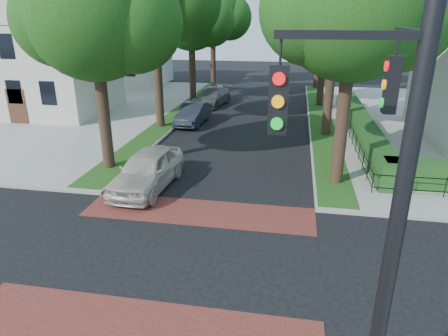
{
  "coord_description": "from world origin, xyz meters",
  "views": [
    {
      "loc": [
        3.43,
        -10.4,
        7.18
      ],
      "look_at": [
        0.86,
        4.04,
        1.6
      ],
      "focal_mm": 32.0,
      "sensor_mm": 36.0,
      "label": 1
    }
  ],
  "objects_px": {
    "parked_car_front": "(147,170)",
    "parked_car_middle": "(193,114)",
    "traffic_signal": "(385,188)",
    "parked_car_rear": "(212,97)"
  },
  "relations": [
    {
      "from": "parked_car_middle",
      "to": "parked_car_rear",
      "type": "height_order",
      "value": "parked_car_rear"
    },
    {
      "from": "parked_car_front",
      "to": "parked_car_middle",
      "type": "bearing_deg",
      "value": 97.74
    },
    {
      "from": "traffic_signal",
      "to": "parked_car_middle",
      "type": "height_order",
      "value": "traffic_signal"
    },
    {
      "from": "traffic_signal",
      "to": "parked_car_front",
      "type": "distance_m",
      "value": 12.85
    },
    {
      "from": "traffic_signal",
      "to": "parked_car_front",
      "type": "xyz_separation_m",
      "value": [
        -7.67,
        9.57,
        -3.85
      ]
    },
    {
      "from": "parked_car_middle",
      "to": "parked_car_rear",
      "type": "xyz_separation_m",
      "value": [
        0.0,
        6.49,
        0.03
      ]
    },
    {
      "from": "parked_car_rear",
      "to": "parked_car_middle",
      "type": "bearing_deg",
      "value": -80.45
    },
    {
      "from": "traffic_signal",
      "to": "parked_car_front",
      "type": "relative_size",
      "value": 1.59
    },
    {
      "from": "traffic_signal",
      "to": "parked_car_front",
      "type": "bearing_deg",
      "value": 128.71
    },
    {
      "from": "parked_car_front",
      "to": "parked_car_rear",
      "type": "height_order",
      "value": "parked_car_front"
    }
  ]
}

